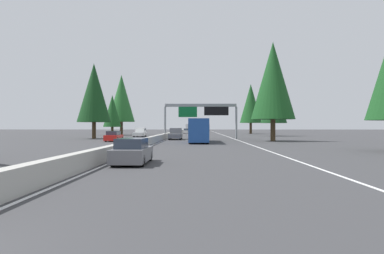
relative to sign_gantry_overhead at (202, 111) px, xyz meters
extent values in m
plane|color=#38383A|center=(5.99, 6.04, -4.80)|extent=(320.00, 320.00, 0.00)
cube|color=#ADAAA3|center=(25.99, 6.34, -4.35)|extent=(180.00, 0.56, 0.90)
cube|color=silver|center=(15.99, -5.48, -4.79)|extent=(160.00, 0.16, 0.01)
cube|color=silver|center=(15.99, 5.79, -4.79)|extent=(160.00, 0.16, 0.01)
cylinder|color=gray|center=(0.04, 6.34, -2.03)|extent=(0.36, 0.36, 5.53)
cylinder|color=gray|center=(0.04, -5.98, -2.03)|extent=(0.36, 0.36, 5.53)
cube|color=gray|center=(0.04, 0.18, 0.98)|extent=(0.50, 12.32, 0.50)
cube|color=#0C602D|center=(-0.11, 2.40, -0.12)|extent=(0.12, 3.20, 1.90)
cube|color=black|center=(-0.11, -2.53, -0.02)|extent=(0.16, 4.20, 1.50)
cube|color=slate|center=(-39.19, 4.43, -4.27)|extent=(4.40, 1.80, 0.76)
cube|color=#2D3847|center=(-39.41, 4.43, -3.61)|extent=(2.46, 1.51, 0.56)
cylinder|color=black|center=(-37.78, 5.22, -4.48)|extent=(0.64, 0.22, 0.64)
cylinder|color=black|center=(-37.78, 3.64, -4.48)|extent=(0.64, 0.22, 0.64)
cylinder|color=black|center=(-40.60, 5.22, -4.48)|extent=(0.64, 0.22, 0.64)
cylinder|color=black|center=(-40.60, 3.64, -4.48)|extent=(0.64, 0.22, 0.64)
cube|color=#1E4793|center=(-12.86, 0.55, -3.15)|extent=(11.50, 2.50, 2.90)
cube|color=#2D3847|center=(-12.86, 0.55, -2.79)|extent=(11.04, 2.55, 0.84)
cylinder|color=black|center=(-8.83, 1.65, -4.30)|extent=(1.00, 0.30, 1.00)
cylinder|color=black|center=(-8.83, -0.55, -4.30)|extent=(1.00, 0.30, 1.00)
cylinder|color=black|center=(-16.88, 1.65, -4.30)|extent=(1.00, 0.30, 1.00)
cylinder|color=black|center=(-16.88, -0.55, -4.30)|extent=(1.00, 0.30, 1.00)
cube|color=slate|center=(-3.77, 4.27, -4.19)|extent=(5.60, 2.00, 0.70)
cube|color=slate|center=(-2.76, 4.27, -3.39)|extent=(2.24, 1.84, 0.90)
cube|color=#2D3847|center=(-2.76, 4.27, -3.30)|extent=(2.02, 1.92, 0.41)
cylinder|color=black|center=(-1.92, 5.13, -4.40)|extent=(0.80, 0.28, 0.80)
cylinder|color=black|center=(-1.92, 3.41, -4.40)|extent=(0.80, 0.28, 0.80)
cylinder|color=black|center=(-5.61, 5.13, -4.40)|extent=(0.80, 0.28, 0.80)
cylinder|color=black|center=(-5.61, 3.41, -4.40)|extent=(0.80, 0.28, 0.80)
cube|color=silver|center=(74.57, -2.80, -3.83)|extent=(5.00, 1.95, 1.44)
cube|color=#2D3847|center=(72.27, -2.80, -3.58)|extent=(0.08, 1.48, 0.56)
cylinder|color=black|center=(76.27, -1.94, -4.45)|extent=(0.70, 0.24, 0.70)
cylinder|color=black|center=(76.27, -3.65, -4.45)|extent=(0.70, 0.24, 0.70)
cylinder|color=black|center=(72.87, -1.94, -4.45)|extent=(0.70, 0.24, 0.70)
cylinder|color=black|center=(72.87, -3.65, -4.45)|extent=(0.70, 0.24, 0.70)
cube|color=white|center=(43.25, 4.06, -4.27)|extent=(4.40, 1.80, 0.76)
cube|color=#2D3847|center=(43.03, 4.06, -3.61)|extent=(2.46, 1.51, 0.56)
cylinder|color=black|center=(44.66, 4.85, -4.48)|extent=(0.64, 0.22, 0.64)
cylinder|color=black|center=(44.66, 3.27, -4.48)|extent=(0.64, 0.22, 0.64)
cylinder|color=black|center=(41.84, 4.85, -4.48)|extent=(0.64, 0.22, 0.64)
cylinder|color=black|center=(41.84, 3.27, -4.48)|extent=(0.64, 0.22, 0.64)
cube|color=white|center=(72.50, 4.07, -3.10)|extent=(6.12, 2.40, 2.50)
cube|color=black|center=(76.75, 4.07, -3.40)|extent=(2.38, 2.30, 1.90)
cylinder|color=black|center=(76.58, 5.13, -4.35)|extent=(0.90, 0.28, 0.90)
cylinder|color=black|center=(76.58, 3.01, -4.35)|extent=(0.90, 0.28, 0.90)
cylinder|color=black|center=(70.80, 5.13, -4.35)|extent=(0.90, 0.28, 0.90)
cylinder|color=black|center=(70.80, 3.01, -4.35)|extent=(0.90, 0.28, 0.90)
cube|color=black|center=(30.65, 0.62, -4.27)|extent=(4.40, 1.80, 0.76)
cube|color=#2D3847|center=(30.43, 0.62, -3.61)|extent=(2.46, 1.51, 0.56)
cylinder|color=black|center=(32.06, 1.41, -4.48)|extent=(0.64, 0.22, 0.64)
cylinder|color=black|center=(32.06, -0.17, -4.48)|extent=(0.64, 0.22, 0.64)
cylinder|color=black|center=(29.24, 1.41, -4.48)|extent=(0.64, 0.22, 0.64)
cylinder|color=black|center=(29.24, -0.17, -4.48)|extent=(0.64, 0.22, 0.64)
cube|color=white|center=(9.88, 12.40, -4.19)|extent=(5.60, 2.00, 0.70)
cube|color=white|center=(10.88, 12.40, -3.39)|extent=(2.24, 1.84, 0.90)
cube|color=#2D3847|center=(10.88, 12.40, -3.30)|extent=(2.02, 1.92, 0.41)
cylinder|color=black|center=(11.72, 13.26, -4.40)|extent=(0.80, 0.28, 0.80)
cylinder|color=black|center=(11.72, 11.54, -4.40)|extent=(0.80, 0.28, 0.80)
cylinder|color=black|center=(8.03, 13.26, -4.40)|extent=(0.80, 0.28, 0.80)
cylinder|color=black|center=(8.03, 11.54, -4.40)|extent=(0.80, 0.28, 0.80)
cube|color=red|center=(-10.43, 12.65, -4.27)|extent=(4.40, 1.80, 0.76)
cube|color=#2D3847|center=(-10.65, 12.65, -3.61)|extent=(2.46, 1.51, 0.56)
cylinder|color=black|center=(-9.02, 13.44, -4.48)|extent=(0.64, 0.22, 0.64)
cylinder|color=black|center=(-9.02, 11.86, -4.48)|extent=(0.64, 0.22, 0.64)
cylinder|color=black|center=(-11.84, 13.44, -4.48)|extent=(0.64, 0.22, 0.64)
cylinder|color=black|center=(-11.84, 11.86, -4.48)|extent=(0.64, 0.22, 0.64)
cylinder|color=#4C3823|center=(-9.22, -10.24, -3.21)|extent=(0.71, 0.71, 3.17)
cone|color=#194C1E|center=(-9.22, -10.24, 3.99)|extent=(6.34, 6.34, 11.24)
cylinder|color=#4C3823|center=(16.53, -16.08, -3.37)|extent=(0.67, 0.67, 2.86)
cone|color=#143D19|center=(16.53, -16.08, 3.13)|extent=(5.72, 5.72, 10.14)
cylinder|color=#4C3823|center=(38.61, -14.46, -3.24)|extent=(0.70, 0.70, 3.12)
cone|color=#194C1E|center=(38.61, -14.46, 3.86)|extent=(6.24, 6.24, 11.07)
cylinder|color=#4C3823|center=(-0.21, 18.63, -3.36)|extent=(0.67, 0.67, 2.87)
cone|color=#143D19|center=(-0.21, 18.63, 3.17)|extent=(5.75, 5.75, 10.18)
cylinder|color=#4C3823|center=(17.08, 19.82, -3.79)|extent=(0.58, 0.58, 2.02)
cone|color=#194C1E|center=(17.08, 19.82, 0.79)|extent=(4.03, 4.03, 7.14)
cylinder|color=#4C3823|center=(24.85, 19.52, -3.17)|extent=(0.72, 0.72, 3.26)
cone|color=#236028|center=(24.85, 19.52, 4.25)|extent=(6.53, 6.53, 11.57)
camera|label=1|loc=(-58.72, 0.67, -2.64)|focal=31.85mm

